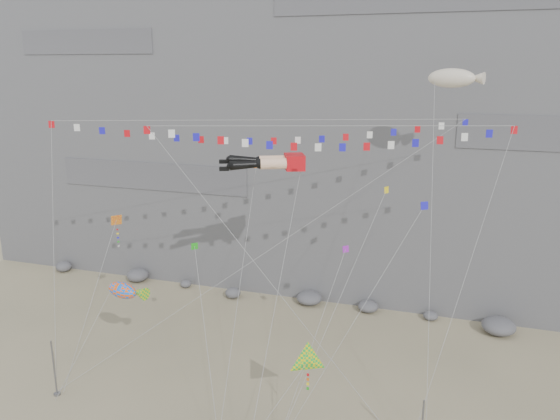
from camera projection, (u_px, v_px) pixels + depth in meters
name	position (u px, v px, depth m)	size (l,w,h in m)	color
ground	(251.00, 397.00, 40.13)	(120.00, 120.00, 0.00)	tan
cliff	(345.00, 53.00, 63.20)	(80.00, 28.00, 50.00)	slate
talus_boulders	(309.00, 298.00, 55.64)	(60.00, 3.00, 1.20)	slate
anchor_pole_left	(54.00, 368.00, 39.78)	(0.12, 0.12, 4.40)	slate
legs_kite	(271.00, 163.00, 42.01)	(7.20, 17.07, 22.76)	red
flag_banner_upper	(261.00, 120.00, 43.15)	(30.88, 17.75, 25.82)	red
flag_banner_lower	(331.00, 126.00, 37.16)	(23.95, 10.69, 22.16)	red
harlequin_kite	(116.00, 221.00, 44.71)	(1.87, 8.79, 13.69)	red
fish_windsock	(122.00, 290.00, 40.99)	(5.30, 5.65, 9.10)	#FF560D
delta_kite	(308.00, 361.00, 34.76)	(4.85, 5.47, 7.88)	yellow
blimp_windsock	(451.00, 79.00, 41.51)	(4.61, 14.66, 26.24)	beige
small_kite_a	(256.00, 171.00, 45.70)	(3.70, 16.82, 22.56)	orange
small_kite_b	(345.00, 252.00, 40.35)	(2.89, 10.50, 14.46)	purple
small_kite_c	(195.00, 250.00, 38.78)	(5.65, 8.14, 14.28)	#1CA219
small_kite_d	(385.00, 194.00, 42.37)	(5.22, 15.30, 20.87)	yellow
small_kite_e	(422.00, 210.00, 35.18)	(8.37, 8.02, 18.23)	#1C16C2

